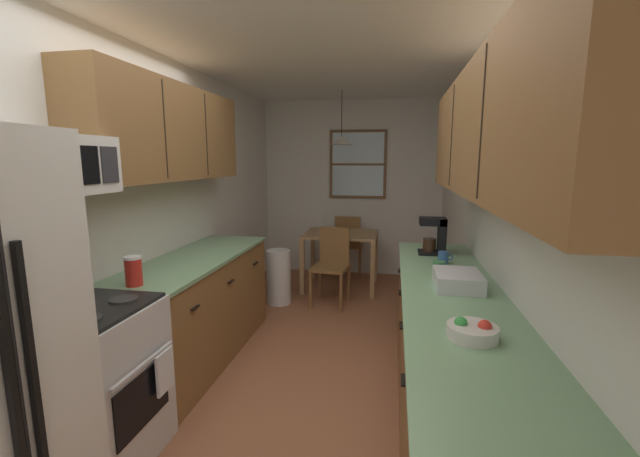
# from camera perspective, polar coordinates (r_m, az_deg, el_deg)

# --- Properties ---
(ground_plane) EXTENTS (12.00, 12.00, 0.00)m
(ground_plane) POSITION_cam_1_polar(r_m,az_deg,el_deg) (3.79, -0.10, -16.87)
(ground_plane) COLOR #995B3D
(wall_left) EXTENTS (0.10, 9.00, 2.55)m
(wall_left) POSITION_cam_1_polar(r_m,az_deg,el_deg) (3.89, -20.06, 2.92)
(wall_left) COLOR silver
(wall_left) RESTS_ON ground
(wall_right) EXTENTS (0.10, 9.00, 2.55)m
(wall_right) POSITION_cam_1_polar(r_m,az_deg,el_deg) (3.44, 22.63, 1.93)
(wall_right) COLOR silver
(wall_right) RESTS_ON ground
(wall_back) EXTENTS (4.40, 0.10, 2.55)m
(wall_back) POSITION_cam_1_polar(r_m,az_deg,el_deg) (6.03, 4.54, 5.67)
(wall_back) COLOR silver
(wall_back) RESTS_ON ground
(ceiling_slab) EXTENTS (4.40, 9.00, 0.08)m
(ceiling_slab) POSITION_cam_1_polar(r_m,az_deg,el_deg) (3.51, -0.11, 24.49)
(ceiling_slab) COLOR white
(stove_range) EXTENTS (0.66, 0.65, 1.10)m
(stove_range) POSITION_cam_1_polar(r_m,az_deg,el_deg) (2.69, -29.83, -18.72)
(stove_range) COLOR silver
(stove_range) RESTS_ON ground
(microwave_over_range) EXTENTS (0.39, 0.62, 0.31)m
(microwave_over_range) POSITION_cam_1_polar(r_m,az_deg,el_deg) (2.47, -34.20, 7.44)
(microwave_over_range) COLOR white
(counter_left) EXTENTS (0.64, 1.86, 0.90)m
(counter_left) POSITION_cam_1_polar(r_m,az_deg,el_deg) (3.65, -16.97, -10.68)
(counter_left) COLOR brown
(counter_left) RESTS_ON ground
(upper_cabinets_left) EXTENTS (0.33, 1.94, 0.74)m
(upper_cabinets_left) POSITION_cam_1_polar(r_m,az_deg,el_deg) (3.46, -20.68, 12.57)
(upper_cabinets_left) COLOR brown
(counter_right) EXTENTS (0.64, 3.15, 0.90)m
(counter_right) POSITION_cam_1_polar(r_m,az_deg,el_deg) (2.70, 18.24, -18.30)
(counter_right) COLOR brown
(counter_right) RESTS_ON ground
(upper_cabinets_right) EXTENTS (0.33, 2.83, 0.69)m
(upper_cabinets_right) POSITION_cam_1_polar(r_m,az_deg,el_deg) (2.37, 23.66, 12.59)
(upper_cabinets_right) COLOR brown
(dining_table) EXTENTS (0.94, 0.76, 0.75)m
(dining_table) POSITION_cam_1_polar(r_m,az_deg,el_deg) (5.31, 2.95, -1.90)
(dining_table) COLOR #A87F51
(dining_table) RESTS_ON ground
(dining_chair_near) EXTENTS (0.45, 0.45, 0.90)m
(dining_chair_near) POSITION_cam_1_polar(r_m,az_deg,el_deg) (4.77, 1.68, -4.80)
(dining_chair_near) COLOR brown
(dining_chair_near) RESTS_ON ground
(dining_chair_far) EXTENTS (0.41, 0.41, 0.90)m
(dining_chair_far) POSITION_cam_1_polar(r_m,az_deg,el_deg) (5.90, 4.04, -2.01)
(dining_chair_far) COLOR brown
(dining_chair_far) RESTS_ON ground
(pendant_light) EXTENTS (0.29, 0.29, 0.66)m
(pendant_light) POSITION_cam_1_polar(r_m,az_deg,el_deg) (5.21, 3.07, 12.37)
(pendant_light) COLOR black
(back_window) EXTENTS (0.82, 0.05, 0.98)m
(back_window) POSITION_cam_1_polar(r_m,az_deg,el_deg) (5.93, 5.40, 9.04)
(back_window) COLOR brown
(trash_bin) EXTENTS (0.29, 0.29, 0.65)m
(trash_bin) POSITION_cam_1_polar(r_m,az_deg,el_deg) (4.84, -5.89, -6.84)
(trash_bin) COLOR white
(trash_bin) RESTS_ON ground
(storage_canister) EXTENTS (0.11, 0.11, 0.19)m
(storage_canister) POSITION_cam_1_polar(r_m,az_deg,el_deg) (2.84, -24.94, -5.49)
(storage_canister) COLOR red
(storage_canister) RESTS_ON counter_left
(dish_towel) EXTENTS (0.02, 0.16, 0.24)m
(dish_towel) POSITION_cam_1_polar(r_m,az_deg,el_deg) (2.60, -21.15, -18.38)
(dish_towel) COLOR white
(coffee_maker) EXTENTS (0.22, 0.18, 0.31)m
(coffee_maker) POSITION_cam_1_polar(r_m,az_deg,el_deg) (3.55, 16.10, -0.93)
(coffee_maker) COLOR black
(coffee_maker) RESTS_ON counter_right
(mug_by_coffeemaker) EXTENTS (0.11, 0.08, 0.10)m
(mug_by_coffeemaker) POSITION_cam_1_polar(r_m,az_deg,el_deg) (3.26, 17.10, -3.96)
(mug_by_coffeemaker) COLOR #335999
(mug_by_coffeemaker) RESTS_ON counter_right
(mug_spare) EXTENTS (0.13, 0.09, 0.09)m
(mug_spare) POSITION_cam_1_polar(r_m,az_deg,el_deg) (2.97, 16.54, -5.34)
(mug_spare) COLOR #3F7F4C
(mug_spare) RESTS_ON counter_right
(fruit_bowl) EXTENTS (0.22, 0.22, 0.09)m
(fruit_bowl) POSITION_cam_1_polar(r_m,az_deg,el_deg) (1.99, 20.79, -13.37)
(fruit_bowl) COLOR silver
(fruit_bowl) RESTS_ON counter_right
(dish_rack) EXTENTS (0.28, 0.34, 0.10)m
(dish_rack) POSITION_cam_1_polar(r_m,az_deg,el_deg) (2.69, 18.93, -6.93)
(dish_rack) COLOR silver
(dish_rack) RESTS_ON counter_right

